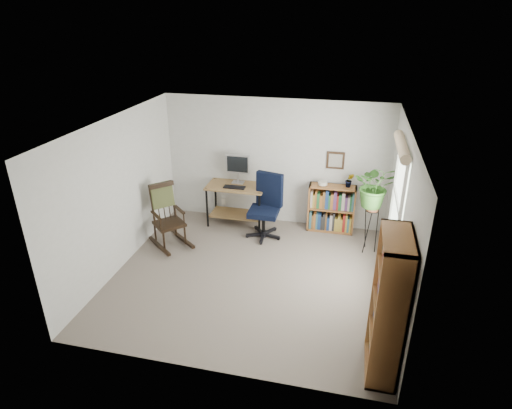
% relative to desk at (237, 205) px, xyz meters
% --- Properties ---
extents(floor, '(4.20, 4.00, 0.00)m').
position_rel_desk_xyz_m(floor, '(0.69, -1.70, -0.40)').
color(floor, gray).
rests_on(floor, ground).
extents(ceiling, '(4.20, 4.00, 0.00)m').
position_rel_desk_xyz_m(ceiling, '(0.69, -1.70, 2.00)').
color(ceiling, silver).
rests_on(ceiling, ground).
extents(wall_back, '(4.20, 0.00, 2.40)m').
position_rel_desk_xyz_m(wall_back, '(0.69, 0.30, 0.80)').
color(wall_back, silver).
rests_on(wall_back, ground).
extents(wall_front, '(4.20, 0.00, 2.40)m').
position_rel_desk_xyz_m(wall_front, '(0.69, -3.70, 0.80)').
color(wall_front, silver).
rests_on(wall_front, ground).
extents(wall_left, '(0.00, 4.00, 2.40)m').
position_rel_desk_xyz_m(wall_left, '(-1.41, -1.70, 0.80)').
color(wall_left, silver).
rests_on(wall_left, ground).
extents(wall_right, '(0.00, 4.00, 2.40)m').
position_rel_desk_xyz_m(wall_right, '(2.79, -1.70, 0.80)').
color(wall_right, silver).
rests_on(wall_right, ground).
extents(window, '(0.12, 1.20, 1.50)m').
position_rel_desk_xyz_m(window, '(2.75, -1.40, 1.00)').
color(window, white).
rests_on(window, wall_right).
extents(desk, '(1.10, 0.61, 0.79)m').
position_rel_desk_xyz_m(desk, '(0.00, 0.00, 0.00)').
color(desk, olive).
rests_on(desk, floor).
extents(monitor, '(0.46, 0.16, 0.56)m').
position_rel_desk_xyz_m(monitor, '(-0.00, 0.14, 0.68)').
color(monitor, '#AFAEB3').
rests_on(monitor, desk).
extents(keyboard, '(0.40, 0.15, 0.02)m').
position_rel_desk_xyz_m(keyboard, '(-0.00, -0.12, 0.41)').
color(keyboard, black).
rests_on(keyboard, desk).
extents(office_chair, '(0.79, 0.79, 1.19)m').
position_rel_desk_xyz_m(office_chair, '(0.62, -0.41, 0.20)').
color(office_chair, black).
rests_on(office_chair, floor).
extents(rocking_chair, '(1.11, 1.10, 1.13)m').
position_rel_desk_xyz_m(rocking_chair, '(-0.92, -1.07, 0.17)').
color(rocking_chair, black).
rests_on(rocking_chair, floor).
extents(low_bookshelf, '(0.85, 0.28, 0.90)m').
position_rel_desk_xyz_m(low_bookshelf, '(1.79, 0.12, 0.05)').
color(low_bookshelf, '#985F31').
rests_on(low_bookshelf, floor).
extents(tall_bookshelf, '(0.33, 0.76, 1.74)m').
position_rel_desk_xyz_m(tall_bookshelf, '(2.61, -3.20, 0.48)').
color(tall_bookshelf, '#985F31').
rests_on(tall_bookshelf, floor).
extents(plant_stand, '(0.33, 0.33, 0.91)m').
position_rel_desk_xyz_m(plant_stand, '(2.49, -0.50, 0.06)').
color(plant_stand, black).
rests_on(plant_stand, floor).
extents(spider_plant, '(1.69, 1.88, 1.46)m').
position_rel_desk_xyz_m(spider_plant, '(2.49, -0.50, 1.17)').
color(spider_plant, '#326623').
rests_on(spider_plant, plant_stand).
extents(potted_plant_small, '(0.13, 0.24, 0.11)m').
position_rel_desk_xyz_m(potted_plant_small, '(2.07, 0.13, 0.56)').
color(potted_plant_small, '#326623').
rests_on(potted_plant_small, low_bookshelf).
extents(framed_picture, '(0.32, 0.04, 0.32)m').
position_rel_desk_xyz_m(framed_picture, '(1.79, 0.27, 0.94)').
color(framed_picture, black).
rests_on(framed_picture, wall_back).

